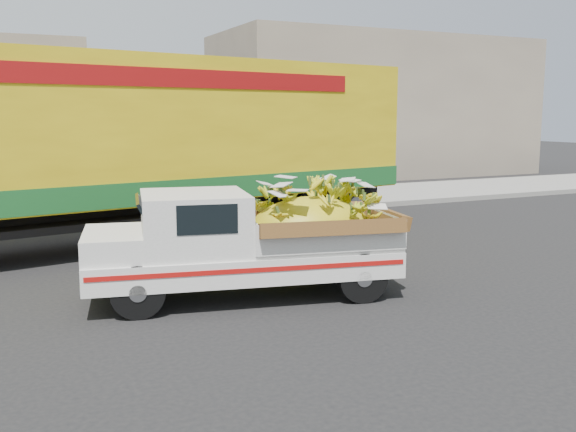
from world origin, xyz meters
name	(u,v)px	position (x,y,z in m)	size (l,w,h in m)	color
ground	(166,318)	(0.00, 0.00, 0.00)	(100.00, 100.00, 0.00)	black
curb	(84,225)	(0.00, 7.58, 0.07)	(60.00, 0.25, 0.15)	gray
sidewalk	(73,213)	(0.00, 9.68, 0.07)	(60.00, 4.00, 0.14)	gray
building_right	(376,107)	(14.00, 16.58, 3.00)	(14.00, 6.00, 6.00)	gray
pickup_truck	(266,239)	(1.65, 0.47, 0.84)	(4.71, 2.50, 1.57)	black
semi_trailer	(150,142)	(1.07, 5.13, 2.12)	(12.08, 4.62, 3.80)	black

